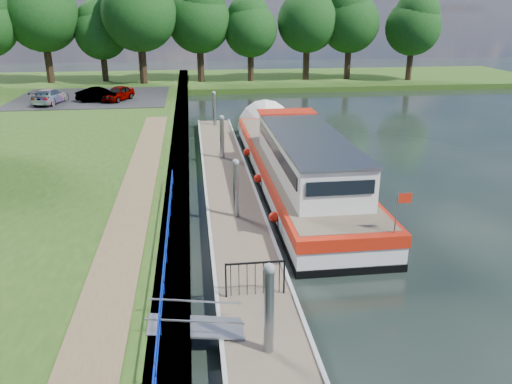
{
  "coord_description": "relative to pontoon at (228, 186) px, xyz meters",
  "views": [
    {
      "loc": [
        -1.7,
        -11.09,
        8.75
      ],
      "look_at": [
        0.87,
        8.67,
        1.4
      ],
      "focal_mm": 35.0,
      "sensor_mm": 36.0,
      "label": 1
    }
  ],
  "objects": [
    {
      "name": "footpath",
      "position": [
        -4.4,
        -5.0,
        0.62
      ],
      "size": [
        1.6,
        40.0,
        0.05
      ],
      "primitive_type": "cube",
      "color": "brown",
      "rests_on": "riverbank"
    },
    {
      "name": "car_b",
      "position": [
        -9.91,
        22.28,
        1.29
      ],
      "size": [
        4.09,
        2.25,
        1.28
      ],
      "primitive_type": "imported",
      "rotation": [
        0.0,
        0.0,
        1.33
      ],
      "color": "#999999",
      "rests_on": "carpark"
    },
    {
      "name": "blue_fence",
      "position": [
        -2.75,
        -10.0,
        1.13
      ],
      "size": [
        0.04,
        18.04,
        0.72
      ],
      "color": "#0C2DBF",
      "rests_on": "riverbank"
    },
    {
      "name": "mooring_piles",
      "position": [
        0.0,
        0.0,
        1.1
      ],
      "size": [
        0.3,
        27.3,
        3.55
      ],
      "color": "gray",
      "rests_on": "ground"
    },
    {
      "name": "carpark",
      "position": [
        -11.0,
        25.0,
        0.62
      ],
      "size": [
        14.0,
        12.0,
        0.06
      ],
      "primitive_type": "cube",
      "color": "black",
      "rests_on": "riverbank"
    },
    {
      "name": "far_bank",
      "position": [
        12.0,
        39.0,
        0.12
      ],
      "size": [
        60.0,
        18.0,
        0.6
      ],
      "primitive_type": "cube",
      "color": "#244313",
      "rests_on": "ground"
    },
    {
      "name": "horizon_trees",
      "position": [
        -1.61,
        35.68,
        7.76
      ],
      "size": [
        54.38,
        10.03,
        12.87
      ],
      "color": "#332316",
      "rests_on": "ground"
    },
    {
      "name": "car_a",
      "position": [
        -8.28,
        22.85,
        1.3
      ],
      "size": [
        2.97,
        4.11,
        1.3
      ],
      "primitive_type": "imported",
      "rotation": [
        0.0,
        0.0,
        -0.42
      ],
      "color": "#999999",
      "rests_on": "carpark"
    },
    {
      "name": "bank_edge",
      "position": [
        -2.55,
        2.0,
        0.2
      ],
      "size": [
        1.1,
        90.0,
        0.78
      ],
      "primitive_type": "cube",
      "color": "#473D2D",
      "rests_on": "ground"
    },
    {
      "name": "gangway",
      "position": [
        -1.85,
        -12.5,
        0.44
      ],
      "size": [
        2.58,
        1.0,
        0.92
      ],
      "color": "#A5A8AD",
      "rests_on": "ground"
    },
    {
      "name": "pontoon",
      "position": [
        0.0,
        0.0,
        0.0
      ],
      "size": [
        2.5,
        30.0,
        0.56
      ],
      "color": "brown",
      "rests_on": "ground"
    },
    {
      "name": "barge",
      "position": [
        3.6,
        1.04,
        0.9
      ],
      "size": [
        4.36,
        21.15,
        4.78
      ],
      "color": "black",
      "rests_on": "ground"
    },
    {
      "name": "ground",
      "position": [
        0.0,
        -13.0,
        -0.18
      ],
      "size": [
        160.0,
        160.0,
        0.0
      ],
      "primitive_type": "plane",
      "color": "black",
      "rests_on": "ground"
    },
    {
      "name": "gate_panel",
      "position": [
        -0.0,
        -10.8,
        0.97
      ],
      "size": [
        1.85,
        0.05,
        1.15
      ],
      "color": "black",
      "rests_on": "ground"
    },
    {
      "name": "car_c",
      "position": [
        -14.04,
        22.0,
        1.31
      ],
      "size": [
        2.63,
        4.79,
        1.31
      ],
      "primitive_type": "imported",
      "rotation": [
        0.0,
        0.0,
        2.96
      ],
      "color": "#999999",
      "rests_on": "carpark"
    }
  ]
}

